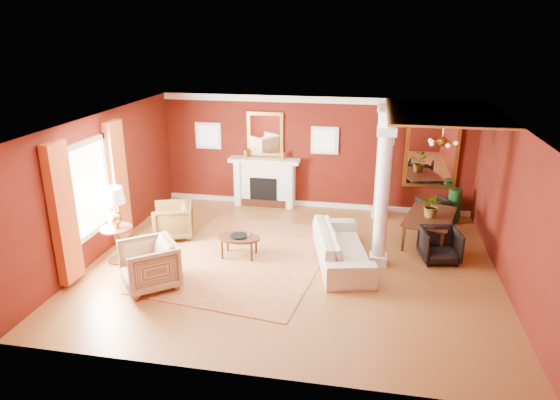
% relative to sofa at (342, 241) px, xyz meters
% --- Properties ---
extents(ground, '(8.00, 8.00, 0.00)m').
position_rel_sofa_xyz_m(ground, '(-0.98, -0.22, -0.47)').
color(ground, brown).
rests_on(ground, ground).
extents(room_shell, '(8.04, 7.04, 2.92)m').
position_rel_sofa_xyz_m(room_shell, '(-0.98, -0.22, 1.54)').
color(room_shell, '#54120B').
rests_on(room_shell, ground).
extents(fireplace, '(1.85, 0.42, 1.29)m').
position_rel_sofa_xyz_m(fireplace, '(-2.28, 3.10, 0.17)').
color(fireplace, white).
rests_on(fireplace, ground).
extents(overmantel_mirror, '(0.95, 0.07, 1.15)m').
position_rel_sofa_xyz_m(overmantel_mirror, '(-2.28, 3.23, 1.43)').
color(overmantel_mirror, gold).
rests_on(overmantel_mirror, fireplace).
extents(flank_window_left, '(0.70, 0.07, 0.70)m').
position_rel_sofa_xyz_m(flank_window_left, '(-3.83, 3.24, 1.33)').
color(flank_window_left, white).
rests_on(flank_window_left, room_shell).
extents(flank_window_right, '(0.70, 0.07, 0.70)m').
position_rel_sofa_xyz_m(flank_window_right, '(-0.73, 3.24, 1.33)').
color(flank_window_right, white).
rests_on(flank_window_right, room_shell).
extents(left_window, '(0.21, 2.55, 2.60)m').
position_rel_sofa_xyz_m(left_window, '(-4.87, -0.82, 0.95)').
color(left_window, white).
rests_on(left_window, room_shell).
extents(column_front, '(0.36, 0.36, 2.80)m').
position_rel_sofa_xyz_m(column_front, '(0.72, 0.08, 0.95)').
color(column_front, white).
rests_on(column_front, ground).
extents(column_back, '(0.36, 0.36, 2.80)m').
position_rel_sofa_xyz_m(column_back, '(0.72, 2.78, 0.95)').
color(column_back, white).
rests_on(column_back, ground).
extents(header_beam, '(0.30, 3.20, 0.32)m').
position_rel_sofa_xyz_m(header_beam, '(0.72, 1.68, 2.15)').
color(header_beam, white).
rests_on(header_beam, column_front).
extents(amber_ceiling, '(2.30, 3.40, 0.04)m').
position_rel_sofa_xyz_m(amber_ceiling, '(1.87, 1.53, 2.40)').
color(amber_ceiling, '#C9823B').
rests_on(amber_ceiling, room_shell).
extents(dining_mirror, '(1.30, 0.07, 1.70)m').
position_rel_sofa_xyz_m(dining_mirror, '(1.92, 3.23, 1.08)').
color(dining_mirror, gold).
rests_on(dining_mirror, room_shell).
extents(chandelier, '(0.60, 0.62, 0.75)m').
position_rel_sofa_xyz_m(chandelier, '(1.92, 1.58, 1.77)').
color(chandelier, '#B07F37').
rests_on(chandelier, room_shell).
extents(crown_trim, '(8.00, 0.08, 0.16)m').
position_rel_sofa_xyz_m(crown_trim, '(-0.98, 3.24, 2.35)').
color(crown_trim, white).
rests_on(crown_trim, room_shell).
extents(base_trim, '(8.00, 0.08, 0.12)m').
position_rel_sofa_xyz_m(base_trim, '(-0.98, 3.24, -0.41)').
color(base_trim, white).
rests_on(base_trim, ground).
extents(rug, '(3.65, 4.54, 0.02)m').
position_rel_sofa_xyz_m(rug, '(-1.98, -0.16, -0.47)').
color(rug, maroon).
rests_on(rug, ground).
extents(sofa, '(1.23, 2.52, 0.95)m').
position_rel_sofa_xyz_m(sofa, '(0.00, 0.00, 0.00)').
color(sofa, beige).
rests_on(sofa, ground).
extents(armchair_leopard, '(1.01, 1.05, 0.86)m').
position_rel_sofa_xyz_m(armchair_leopard, '(-3.86, 0.63, -0.04)').
color(armchair_leopard, black).
rests_on(armchair_leopard, ground).
extents(armchair_stripe, '(1.27, 1.27, 0.96)m').
position_rel_sofa_xyz_m(armchair_stripe, '(-3.40, -1.63, 0.01)').
color(armchair_stripe, tan).
rests_on(armchair_stripe, ground).
extents(coffee_table, '(0.89, 0.89, 0.45)m').
position_rel_sofa_xyz_m(coffee_table, '(-2.12, -0.11, -0.07)').
color(coffee_table, black).
rests_on(coffee_table, ground).
extents(coffee_book, '(0.15, 0.02, 0.20)m').
position_rel_sofa_xyz_m(coffee_book, '(-2.07, -0.05, 0.08)').
color(coffee_book, black).
rests_on(coffee_book, coffee_table).
extents(side_table, '(0.63, 0.63, 1.57)m').
position_rel_sofa_xyz_m(side_table, '(-4.48, -0.75, 0.59)').
color(side_table, black).
rests_on(side_table, ground).
extents(dining_table, '(1.02, 1.81, 0.96)m').
position_rel_sofa_xyz_m(dining_table, '(1.85, 1.44, 0.00)').
color(dining_table, black).
rests_on(dining_table, ground).
extents(dining_chair_near, '(0.85, 0.81, 0.75)m').
position_rel_sofa_xyz_m(dining_chair_near, '(1.94, 0.46, -0.10)').
color(dining_chair_near, black).
rests_on(dining_chair_near, ground).
extents(dining_chair_far, '(0.84, 0.82, 0.67)m').
position_rel_sofa_xyz_m(dining_chair_far, '(2.02, 2.66, -0.14)').
color(dining_chair_far, black).
rests_on(dining_chair_far, ground).
extents(green_urn, '(0.35, 0.35, 0.84)m').
position_rel_sofa_xyz_m(green_urn, '(2.52, 2.78, -0.15)').
color(green_urn, '#123917').
rests_on(green_urn, ground).
extents(potted_plant, '(0.65, 0.68, 0.42)m').
position_rel_sofa_xyz_m(potted_plant, '(1.83, 1.37, 0.69)').
color(potted_plant, '#26591E').
rests_on(potted_plant, dining_table).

